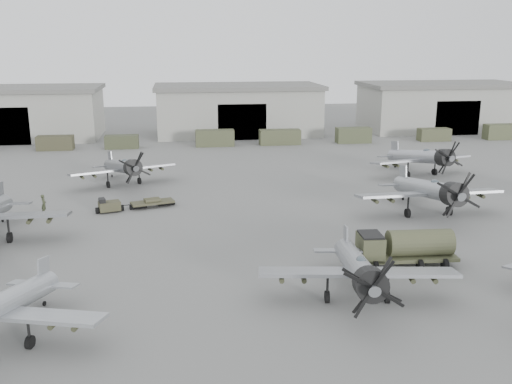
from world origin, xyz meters
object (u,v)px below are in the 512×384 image
aircraft_far_1 (423,157)px  aircraft_mid_2 (431,190)px  fuel_tanker (406,246)px  tug_trailer (126,205)px  ground_crew (44,204)px  aircraft_far_0 (123,167)px  aircraft_near_1 (359,269)px

aircraft_far_1 → aircraft_mid_2: bearing=-124.5°
fuel_tanker → tug_trailer: 27.60m
aircraft_far_1 → ground_crew: aircraft_far_1 is taller
aircraft_mid_2 → tug_trailer: bearing=166.0°
aircraft_far_0 → fuel_tanker: (22.37, -27.39, -0.62)m
fuel_tanker → ground_crew: size_ratio=3.79×
aircraft_far_0 → fuel_tanker: bearing=-72.4°
tug_trailer → ground_crew: 7.64m
tug_trailer → ground_crew: bearing=165.5°
aircraft_near_1 → aircraft_far_1: size_ratio=0.95×
aircraft_far_0 → aircraft_near_1: bearing=-84.2°
tug_trailer → aircraft_far_0: bearing=79.4°
aircraft_mid_2 → aircraft_far_0: aircraft_mid_2 is taller
aircraft_near_1 → aircraft_mid_2: (12.34, 16.87, 0.26)m
ground_crew → aircraft_far_1: bearing=-79.5°
aircraft_near_1 → ground_crew: 32.81m
aircraft_mid_2 → aircraft_far_0: size_ratio=1.17×
aircraft_near_1 → ground_crew: bearing=144.5°
aircraft_mid_2 → fuel_tanker: 13.43m
aircraft_near_1 → fuel_tanker: bearing=54.1°
aircraft_far_0 → tug_trailer: size_ratio=1.61×
aircraft_far_1 → fuel_tanker: bearing=-129.0°
aircraft_far_1 → aircraft_far_0: bearing=166.6°
aircraft_near_1 → aircraft_far_0: size_ratio=1.06×
fuel_tanker → tug_trailer: bearing=143.8°
fuel_tanker → ground_crew: 33.71m
aircraft_far_0 → ground_crew: (-6.62, -10.19, -1.24)m
aircraft_mid_2 → aircraft_far_1: (6.18, 15.85, -0.13)m
aircraft_far_1 → aircraft_near_1: bearing=-132.7°
aircraft_far_1 → tug_trailer: (-34.58, -9.80, -1.85)m
aircraft_far_0 → fuel_tanker: size_ratio=1.64×
aircraft_far_0 → tug_trailer: bearing=-105.8°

